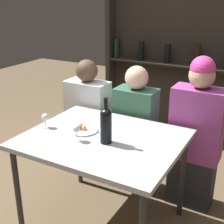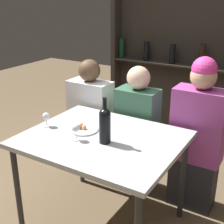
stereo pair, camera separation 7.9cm
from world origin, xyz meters
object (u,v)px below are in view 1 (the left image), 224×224
Objects in this scene: food_plate_0 at (83,129)px; wine_glass_0 at (45,118)px; seated_person_left at (88,122)px; seated_person_right at (195,137)px; seated_person_center at (135,132)px; wine_glass_1 at (76,129)px; wine_bottle at (106,124)px.

wine_glass_0 is at bearing -164.19° from food_plate_0.
seated_person_left is 1.07m from seated_person_right.
wine_glass_0 is at bearing -124.16° from seated_person_center.
wine_glass_0 is at bearing -146.19° from seated_person_right.
food_plate_0 is 0.19× the size of seated_person_center.
seated_person_right reaches higher than food_plate_0.
wine_glass_0 is 0.87m from seated_person_center.
wine_glass_1 is 0.18m from food_plate_0.
wine_glass_0 is 0.94× the size of wine_glass_1.
seated_person_right reaches higher than wine_glass_1.
wine_glass_1 is 0.54× the size of food_plate_0.
food_plate_0 is (-0.25, 0.09, -0.13)m from wine_bottle.
seated_person_center reaches higher than wine_bottle.
seated_person_right reaches higher than seated_person_left.
wine_glass_0 is at bearing -85.24° from seated_person_left.
wine_glass_0 is 0.09× the size of seated_person_right.
seated_person_left is (-0.06, 0.67, -0.30)m from wine_glass_0.
wine_glass_0 reaches higher than food_plate_0.
seated_person_center is at bearing 0.00° from seated_person_left.
wine_bottle is 0.28× the size of seated_person_center.
seated_person_center is (0.46, 0.67, -0.29)m from wine_glass_0.
seated_person_left is at bearing 118.26° from wine_glass_1.
wine_bottle is 0.98m from seated_person_left.
wine_glass_1 is 1.02m from seated_person_right.
seated_person_right is (0.71, 0.59, -0.15)m from food_plate_0.
seated_person_right is at bearing 55.70° from wine_bottle.
seated_person_left is at bearing 131.65° from wine_bottle.
seated_person_center is at bearing 74.47° from food_plate_0.
seated_person_right reaches higher than wine_glass_0.
wine_glass_0 is 1.23m from seated_person_right.
wine_bottle is 0.30m from food_plate_0.
wine_glass_0 is 0.10× the size of seated_person_left.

